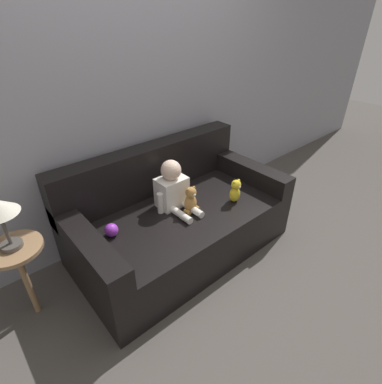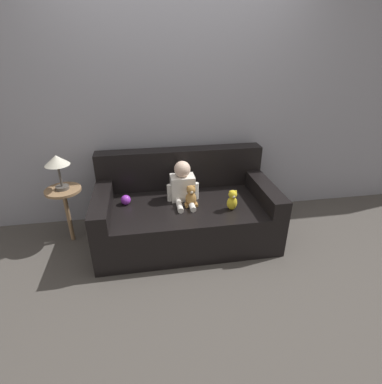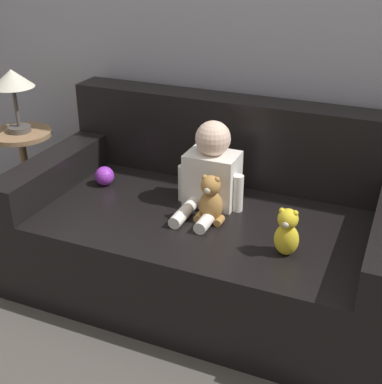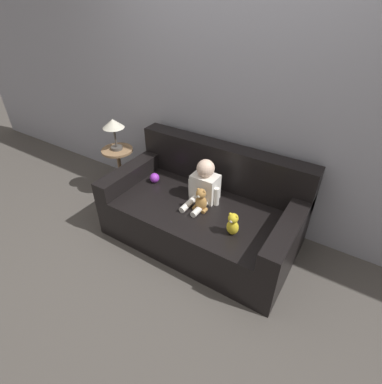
{
  "view_description": "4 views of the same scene",
  "coord_description": "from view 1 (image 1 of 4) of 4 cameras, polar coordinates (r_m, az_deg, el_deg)",
  "views": [
    {
      "loc": [
        -1.22,
        -1.53,
        1.76
      ],
      "look_at": [
        0.05,
        -0.07,
        0.57
      ],
      "focal_mm": 28.0,
      "sensor_mm": 36.0,
      "label": 1
    },
    {
      "loc": [
        -0.37,
        -2.52,
        1.8
      ],
      "look_at": [
        0.04,
        -0.06,
        0.54
      ],
      "focal_mm": 28.0,
      "sensor_mm": 36.0,
      "label": 2
    },
    {
      "loc": [
        0.75,
        -1.96,
        1.54
      ],
      "look_at": [
        -0.05,
        -0.09,
        0.53
      ],
      "focal_mm": 50.0,
      "sensor_mm": 36.0,
      "label": 3
    },
    {
      "loc": [
        1.06,
        -1.84,
        2.01
      ],
      "look_at": [
        -0.08,
        -0.04,
        0.52
      ],
      "focal_mm": 28.0,
      "sensor_mm": 36.0,
      "label": 4
    }
  ],
  "objects": [
    {
      "name": "person_baby",
      "position": [
        2.33,
        -3.47,
        0.69
      ],
      "size": [
        0.31,
        0.38,
        0.39
      ],
      "color": "white",
      "rests_on": "couch"
    },
    {
      "name": "toy_ball",
      "position": [
        2.15,
        -14.91,
        -7.02
      ],
      "size": [
        0.09,
        0.09,
        0.09
      ],
      "color": "purple",
      "rests_on": "couch"
    },
    {
      "name": "side_table",
      "position": [
        1.99,
        -31.75,
        -6.43
      ],
      "size": [
        0.33,
        0.33,
        0.9
      ],
      "color": "#93704C",
      "rests_on": "ground_plane"
    },
    {
      "name": "couch",
      "position": [
        2.48,
        -2.8,
        -4.87
      ],
      "size": [
        1.71,
        0.93,
        0.82
      ],
      "color": "black",
      "rests_on": "ground_plane"
    },
    {
      "name": "ground_plane",
      "position": [
        2.63,
        -1.84,
        -10.42
      ],
      "size": [
        12.0,
        12.0,
        0.0
      ],
      "primitive_type": "plane",
      "color": "#4C4742"
    },
    {
      "name": "wall_back",
      "position": [
        2.45,
        -11.13,
        20.29
      ],
      "size": [
        8.0,
        0.05,
        2.6
      ],
      "color": "#93939E",
      "rests_on": "ground_plane"
    },
    {
      "name": "plush_toy_side",
      "position": [
        2.43,
        8.43,
        0.2
      ],
      "size": [
        0.1,
        0.09,
        0.2
      ],
      "color": "yellow",
      "rests_on": "couch"
    },
    {
      "name": "teddy_bear_brown",
      "position": [
        2.29,
        -0.05,
        -1.54
      ],
      "size": [
        0.13,
        0.1,
        0.21
      ],
      "color": "#AD7A3D",
      "rests_on": "couch"
    }
  ]
}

